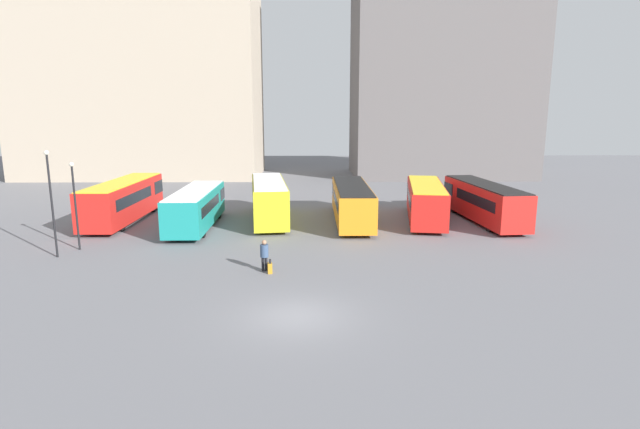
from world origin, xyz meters
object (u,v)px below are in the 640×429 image
at_px(bus_1, 196,207).
at_px(lamp_post_0, 75,199).
at_px(traveler, 264,253).
at_px(bus_5, 483,201).
at_px(suitcase, 270,268).
at_px(bus_2, 269,199).
at_px(bus_3, 352,201).
at_px(bus_0, 124,199).
at_px(lamp_post_1, 51,196).
at_px(bus_4, 426,200).

height_order(bus_1, lamp_post_0, lamp_post_0).
xyz_separation_m(bus_1, traveler, (6.00, -10.67, -0.53)).
height_order(bus_5, suitcase, bus_5).
height_order(bus_2, bus_3, bus_2).
height_order(bus_1, bus_3, bus_3).
bearing_deg(lamp_post_0, bus_3, 24.37).
height_order(bus_3, lamp_post_0, lamp_post_0).
height_order(bus_0, lamp_post_0, lamp_post_0).
relative_size(bus_1, lamp_post_1, 1.63).
height_order(bus_0, bus_1, bus_0).
xyz_separation_m(lamp_post_0, lamp_post_1, (-0.57, -1.63, 0.43)).
relative_size(bus_2, bus_5, 0.94).
height_order(bus_1, bus_5, bus_5).
bearing_deg(lamp_post_0, bus_4, 19.37).
bearing_deg(traveler, bus_0, 33.85).
relative_size(suitcase, lamp_post_1, 0.13).
bearing_deg(lamp_post_1, traveler, -12.87).
xyz_separation_m(bus_3, suitcase, (-5.36, -12.85, -1.29)).
relative_size(traveler, lamp_post_0, 0.31).
relative_size(traveler, suitcase, 2.09).
xyz_separation_m(bus_5, lamp_post_0, (-27.89, -7.91, 1.60)).
relative_size(bus_5, traveler, 6.63).
relative_size(bus_3, bus_5, 1.02).
xyz_separation_m(bus_1, bus_4, (17.52, 2.05, 0.06)).
bearing_deg(bus_4, bus_3, 101.94).
xyz_separation_m(bus_1, lamp_post_1, (-6.47, -7.82, 2.11)).
distance_m(bus_3, lamp_post_1, 20.63).
bearing_deg(bus_4, bus_0, 98.34).
height_order(bus_4, lamp_post_1, lamp_post_1).
relative_size(bus_1, lamp_post_0, 1.88).
distance_m(bus_1, lamp_post_1, 10.37).
bearing_deg(bus_2, bus_4, -97.91).
bearing_deg(lamp_post_0, bus_0, 91.92).
distance_m(bus_0, traveler, 17.90).
bearing_deg(bus_5, traveler, 123.04).
bearing_deg(bus_3, bus_0, 88.07).
relative_size(bus_2, bus_4, 0.99).
height_order(lamp_post_0, lamp_post_1, lamp_post_1).
bearing_deg(bus_5, bus_0, 83.85).
height_order(bus_5, lamp_post_0, lamp_post_0).
bearing_deg(bus_3, suitcase, 157.53).
bearing_deg(bus_3, lamp_post_1, 118.03).
bearing_deg(bus_1, bus_4, -83.84).
xyz_separation_m(suitcase, lamp_post_1, (-12.78, 3.26, 3.36)).
bearing_deg(lamp_post_1, suitcase, -14.28).
bearing_deg(lamp_post_1, bus_2, 40.89).
bearing_deg(bus_2, bus_5, -98.74).
bearing_deg(suitcase, traveler, 28.94).
relative_size(bus_3, traveler, 6.77).
xyz_separation_m(bus_3, lamp_post_1, (-18.14, -9.59, 2.07)).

